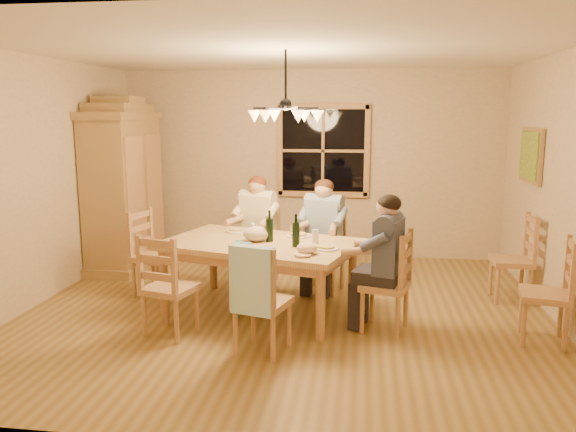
# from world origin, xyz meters

# --- Properties ---
(floor) EXTENTS (5.50, 5.50, 0.00)m
(floor) POSITION_xyz_m (0.00, 0.00, 0.00)
(floor) COLOR olive
(floor) RESTS_ON ground
(ceiling) EXTENTS (5.50, 5.00, 0.02)m
(ceiling) POSITION_xyz_m (0.00, 0.00, 2.70)
(ceiling) COLOR white
(ceiling) RESTS_ON wall_back
(wall_back) EXTENTS (5.50, 0.02, 2.70)m
(wall_back) POSITION_xyz_m (0.00, 2.50, 1.35)
(wall_back) COLOR tan
(wall_back) RESTS_ON floor
(wall_left) EXTENTS (0.02, 5.00, 2.70)m
(wall_left) POSITION_xyz_m (-2.75, 0.00, 1.35)
(wall_left) COLOR tan
(wall_left) RESTS_ON floor
(wall_right) EXTENTS (0.02, 5.00, 2.70)m
(wall_right) POSITION_xyz_m (2.75, 0.00, 1.35)
(wall_right) COLOR tan
(wall_right) RESTS_ON floor
(window) EXTENTS (1.30, 0.06, 1.30)m
(window) POSITION_xyz_m (0.20, 2.47, 1.55)
(window) COLOR black
(window) RESTS_ON wall_back
(painting) EXTENTS (0.06, 0.78, 0.64)m
(painting) POSITION_xyz_m (2.71, 1.20, 1.60)
(painting) COLOR olive
(painting) RESTS_ON wall_right
(chandelier) EXTENTS (0.77, 0.68, 0.71)m
(chandelier) POSITION_xyz_m (-0.00, 0.00, 2.08)
(chandelier) COLOR black
(chandelier) RESTS_ON ceiling
(armoire) EXTENTS (0.66, 1.40, 2.30)m
(armoire) POSITION_xyz_m (-2.42, 1.50, 1.06)
(armoire) COLOR olive
(armoire) RESTS_ON floor
(dining_table) EXTENTS (2.19, 1.67, 0.76)m
(dining_table) POSITION_xyz_m (-0.28, -0.03, 0.66)
(dining_table) COLOR #A9894B
(dining_table) RESTS_ON floor
(chair_far_left) EXTENTS (0.54, 0.52, 0.99)m
(chair_far_left) POSITION_xyz_m (-0.49, 0.99, 0.30)
(chair_far_left) COLOR #A46E48
(chair_far_left) RESTS_ON floor
(chair_far_right) EXTENTS (0.54, 0.52, 0.99)m
(chair_far_right) POSITION_xyz_m (0.34, 0.75, 0.30)
(chair_far_right) COLOR #A46E48
(chair_far_right) RESTS_ON floor
(chair_near_left) EXTENTS (0.54, 0.52, 0.99)m
(chair_near_left) POSITION_xyz_m (-0.99, -0.78, 0.30)
(chair_near_left) COLOR #A46E48
(chair_near_left) RESTS_ON floor
(chair_near_right) EXTENTS (0.54, 0.52, 0.99)m
(chair_near_right) POSITION_xyz_m (-0.06, -1.04, 0.30)
(chair_near_right) COLOR #A46E48
(chair_near_right) RESTS_ON floor
(chair_end_left) EXTENTS (0.52, 0.54, 0.99)m
(chair_end_left) POSITION_xyz_m (-1.57, 0.34, 0.30)
(chair_end_left) COLOR #A46E48
(chair_end_left) RESTS_ON floor
(chair_end_right) EXTENTS (0.52, 0.54, 0.99)m
(chair_end_right) POSITION_xyz_m (1.02, -0.40, 0.30)
(chair_end_right) COLOR #A46E48
(chair_end_right) RESTS_ON floor
(adult_woman) EXTENTS (0.48, 0.51, 0.87)m
(adult_woman) POSITION_xyz_m (-0.49, 0.99, 0.84)
(adult_woman) COLOR beige
(adult_woman) RESTS_ON floor
(adult_plaid_man) EXTENTS (0.48, 0.51, 0.87)m
(adult_plaid_man) POSITION_xyz_m (0.34, 0.75, 0.84)
(adult_plaid_man) COLOR #2E547F
(adult_plaid_man) RESTS_ON floor
(adult_slate_man) EXTENTS (0.51, 0.48, 0.87)m
(adult_slate_man) POSITION_xyz_m (1.02, -0.40, 0.84)
(adult_slate_man) COLOR #465071
(adult_slate_man) RESTS_ON floor
(towel) EXTENTS (0.39, 0.20, 0.58)m
(towel) POSITION_xyz_m (-0.11, -1.23, 0.70)
(towel) COLOR #B1E1EF
(towel) RESTS_ON chair_near_right
(wine_bottle_a) EXTENTS (0.08, 0.08, 0.33)m
(wine_bottle_a) POSITION_xyz_m (-0.17, -0.02, 0.93)
(wine_bottle_a) COLOR black
(wine_bottle_a) RESTS_ON dining_table
(wine_bottle_b) EXTENTS (0.08, 0.08, 0.33)m
(wine_bottle_b) POSITION_xyz_m (0.13, -0.20, 0.93)
(wine_bottle_b) COLOR black
(wine_bottle_b) RESTS_ON dining_table
(plate_woman) EXTENTS (0.26, 0.26, 0.02)m
(plate_woman) POSITION_xyz_m (-0.62, 0.42, 0.77)
(plate_woman) COLOR white
(plate_woman) RESTS_ON dining_table
(plate_plaid) EXTENTS (0.26, 0.26, 0.02)m
(plate_plaid) POSITION_xyz_m (0.10, 0.25, 0.77)
(plate_plaid) COLOR white
(plate_plaid) RESTS_ON dining_table
(plate_slate) EXTENTS (0.26, 0.26, 0.02)m
(plate_slate) POSITION_xyz_m (0.44, -0.28, 0.77)
(plate_slate) COLOR white
(plate_slate) RESTS_ON dining_table
(wine_glass_a) EXTENTS (0.06, 0.06, 0.14)m
(wine_glass_a) POSITION_xyz_m (-0.40, 0.24, 0.83)
(wine_glass_a) COLOR silver
(wine_glass_a) RESTS_ON dining_table
(wine_glass_b) EXTENTS (0.06, 0.06, 0.14)m
(wine_glass_b) POSITION_xyz_m (0.31, -0.02, 0.83)
(wine_glass_b) COLOR silver
(wine_glass_b) RESTS_ON dining_table
(cap) EXTENTS (0.20, 0.20, 0.11)m
(cap) POSITION_xyz_m (0.27, -0.48, 0.82)
(cap) COLOR beige
(cap) RESTS_ON dining_table
(napkin) EXTENTS (0.21, 0.18, 0.03)m
(napkin) POSITION_xyz_m (-0.42, -0.26, 0.78)
(napkin) COLOR slate
(napkin) RESTS_ON dining_table
(cloth_bundle) EXTENTS (0.28, 0.22, 0.15)m
(cloth_bundle) POSITION_xyz_m (-0.31, -0.02, 0.84)
(cloth_bundle) COLOR #C9AC91
(cloth_bundle) RESTS_ON dining_table
(child) EXTENTS (0.34, 0.34, 0.80)m
(child) POSITION_xyz_m (-0.44, -0.18, 0.40)
(child) COLOR #1A766E
(child) RESTS_ON floor
(chair_spare_front) EXTENTS (0.50, 0.51, 0.99)m
(chair_spare_front) POSITION_xyz_m (2.45, -0.50, 0.30)
(chair_spare_front) COLOR #A46E48
(chair_spare_front) RESTS_ON floor
(chair_spare_back) EXTENTS (0.43, 0.45, 0.99)m
(chair_spare_back) POSITION_xyz_m (2.45, 0.70, 0.30)
(chair_spare_back) COLOR #A46E48
(chair_spare_back) RESTS_ON floor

